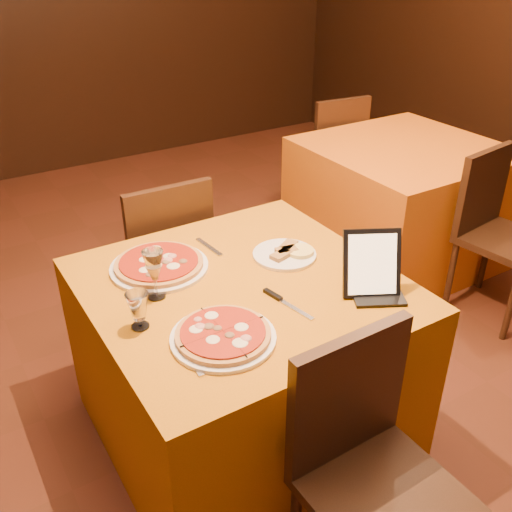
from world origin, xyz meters
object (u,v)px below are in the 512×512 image
side_table (400,203)px  chair_main_near (384,495)px  main_table (243,362)px  tablet (372,263)px  chair_side_near (507,240)px  water_glass (138,311)px  pizza_near (223,336)px  chair_main_far (159,258)px  pizza_far (159,265)px  chair_side_far (325,155)px  wine_glass (154,274)px

side_table → chair_main_near: (-1.65, -1.62, 0.08)m
main_table → tablet: 0.68m
chair_side_near → water_glass: bearing=174.2°
main_table → pizza_near: 0.52m
main_table → chair_main_near: (0.00, -0.81, 0.08)m
side_table → main_table: bearing=-154.0°
tablet → pizza_near: bearing=-155.1°
main_table → water_glass: size_ratio=8.46×
chair_main_far → chair_main_near: bearing=91.1°
pizza_far → pizza_near: bearing=-90.5°
chair_side_far → water_glass: size_ratio=7.00×
chair_side_near → chair_side_far: bearing=82.0°
chair_side_near → tablet: bearing=-174.2°
wine_glass → side_table: bearing=20.4°
chair_side_far → pizza_near: bearing=51.1°
tablet → side_table: bearing=68.5°
main_table → pizza_far: size_ratio=2.90×
main_table → pizza_far: (-0.22, 0.26, 0.39)m
chair_side_near → wine_glass: (-1.96, 0.06, 0.39)m
chair_side_far → tablet: (-1.29, -1.89, 0.41)m
side_table → chair_side_near: chair_side_near is taller
chair_side_far → pizza_near: (-1.87, -1.85, 0.31)m
pizza_far → chair_main_near: bearing=-78.5°
chair_side_near → pizza_far: chair_side_near is taller
chair_main_near → pizza_near: bearing=111.4°
side_table → pizza_near: (-1.87, -1.07, 0.39)m
main_table → chair_side_far: 2.30m
side_table → chair_side_far: 0.79m
wine_glass → chair_side_near: bearing=-1.6°
water_glass → chair_main_far: bearing=64.4°
chair_main_far → wine_glass: size_ratio=4.79×
chair_main_far → chair_side_far: same height
pizza_far → wine_glass: size_ratio=2.00×
chair_main_near → water_glass: 0.93m
main_table → pizza_near: size_ratio=3.23×
chair_side_near → pizza_far: (-1.87, 0.23, 0.31)m
chair_side_far → tablet: tablet is taller
chair_main_far → chair_side_far: bearing=-153.8°
side_table → chair_side_far: (0.00, 0.79, 0.08)m
chair_side_far → pizza_far: chair_side_far is taller
chair_main_far → water_glass: 1.04m
wine_glass → tablet: 0.76m
chair_side_near → chair_side_far: size_ratio=1.00×
side_table → chair_main_far: chair_main_far is taller
water_glass → pizza_near: bearing=-45.5°
side_table → tablet: size_ratio=4.51×
pizza_far → wine_glass: 0.21m
side_table → pizza_far: 1.99m
chair_main_near → pizza_near: (-0.22, 0.55, 0.31)m
chair_main_far → water_glass: (-0.42, -0.88, 0.36)m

